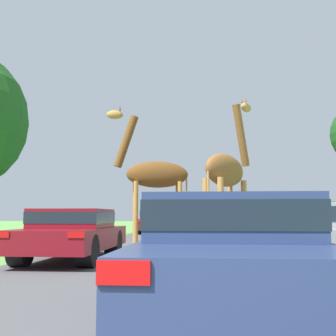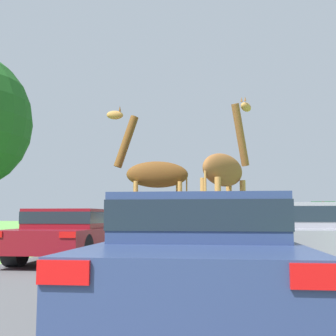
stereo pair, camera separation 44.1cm
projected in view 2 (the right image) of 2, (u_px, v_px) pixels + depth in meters
road at (200, 231)px, 29.83m from camera, size 7.48×120.00×0.00m
giraffe_near_road at (154, 176)px, 14.30m from camera, size 2.83×1.03×4.85m
giraffe_companion at (226, 174)px, 12.46m from camera, size 1.81×2.61×4.97m
car_lead_maroon at (201, 253)px, 4.56m from camera, size 1.81×4.33×1.33m
car_queue_right at (239, 223)px, 18.65m from camera, size 1.76×4.67×1.44m
car_queue_left at (162, 221)px, 26.50m from camera, size 1.86×4.63×1.45m
car_far_ahead at (69, 232)px, 10.59m from camera, size 1.87×4.43×1.28m
car_verge_right at (301, 234)px, 8.61m from camera, size 1.90×4.11×1.37m
sign_post at (324, 217)px, 12.51m from camera, size 0.70×0.08×1.54m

